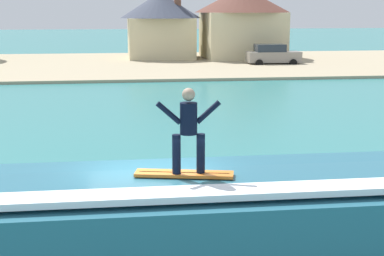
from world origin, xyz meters
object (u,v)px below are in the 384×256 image
object	(u,v)px
surfboard	(184,174)
house_small_cottage	(161,22)
car_far_shore	(273,55)
house_gabled_white	(242,20)
wave_crest	(213,218)
surfer	(189,126)

from	to	relation	value
surfboard	house_small_cottage	bearing A→B (deg)	85.86
car_far_shore	house_gabled_white	world-z (taller)	house_gabled_white
house_gabled_white	car_far_shore	bearing A→B (deg)	-77.45
wave_crest	surfboard	distance (m)	1.16
wave_crest	house_gabled_white	bearing A→B (deg)	76.87
surfer	house_small_cottage	bearing A→B (deg)	85.96
surfer	house_gabled_white	xyz separation A→B (m)	(10.88, 44.69, 1.03)
surfboard	car_far_shore	world-z (taller)	car_far_shore
surfer	house_gabled_white	world-z (taller)	house_gabled_white
surfer	car_far_shore	xyz separation A→B (m)	(12.24, 38.56, -1.79)
surfboard	car_far_shore	distance (m)	40.43
surfboard	car_far_shore	xyz separation A→B (m)	(12.32, 38.50, -0.86)
surfer	house_small_cottage	size ratio (longest dim) A/B	0.21
surfboard	house_small_cottage	world-z (taller)	house_small_cottage
surfboard	wave_crest	bearing A→B (deg)	19.45
wave_crest	car_far_shore	distance (m)	40.04
house_gabled_white	house_small_cottage	world-z (taller)	house_gabled_white
house_gabled_white	surfboard	bearing A→B (deg)	-103.79
house_gabled_white	house_small_cottage	size ratio (longest dim) A/B	1.19
wave_crest	surfboard	world-z (taller)	surfboard
wave_crest	surfer	bearing A→B (deg)	-152.04
surfboard	car_far_shore	size ratio (longest dim) A/B	0.42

